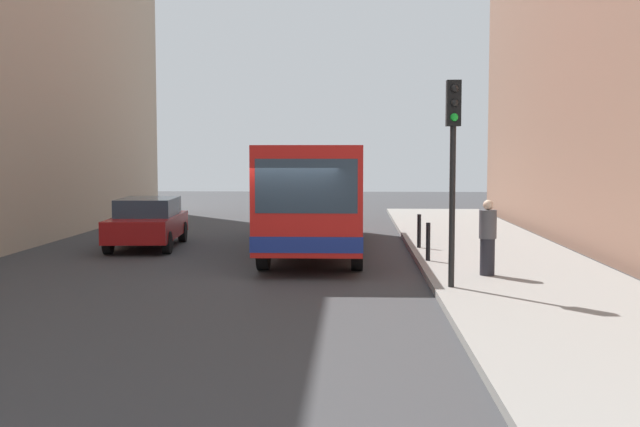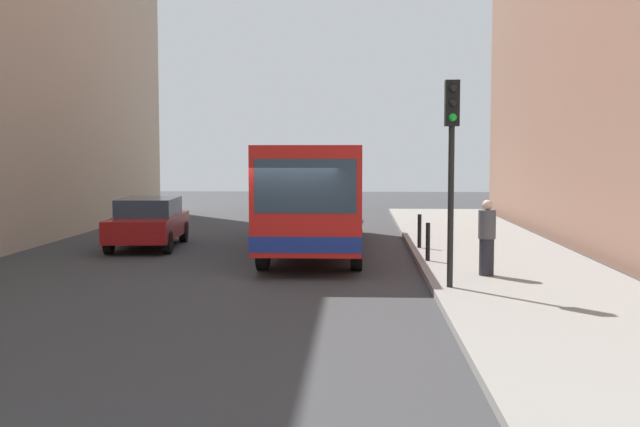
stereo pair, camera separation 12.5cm
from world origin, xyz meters
name	(u,v)px [view 2 (the right image)]	position (x,y,z in m)	size (l,w,h in m)	color
ground_plane	(284,275)	(0.00, 0.00, 0.00)	(80.00, 80.00, 0.00)	#38383A
sidewalk	(520,274)	(5.40, 0.00, 0.07)	(4.40, 40.00, 0.15)	gray
bus	(318,191)	(0.54, 4.86, 1.73)	(2.56, 11.03, 3.00)	red
car_beside_bus	(149,221)	(-4.57, 5.20, 0.78)	(2.12, 4.52, 1.48)	maroon
car_behind_bus	(324,202)	(0.27, 14.68, 0.78)	(2.04, 4.48, 1.48)	#A5A8AD
traffic_light	(452,144)	(3.55, -2.29, 3.01)	(0.28, 0.33, 4.10)	black
bollard_near	(428,242)	(3.45, 1.58, 0.62)	(0.11, 0.11, 0.95)	black
bollard_mid	(419,231)	(3.45, 4.28, 0.62)	(0.11, 0.11, 0.95)	black
pedestrian_near_signal	(487,238)	(4.53, -0.71, 0.97)	(0.38, 0.38, 1.66)	#26262D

